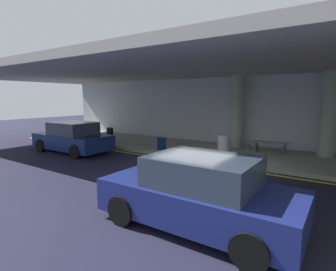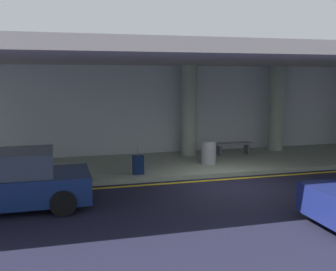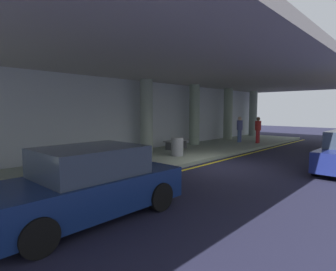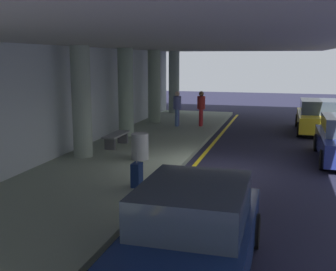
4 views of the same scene
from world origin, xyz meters
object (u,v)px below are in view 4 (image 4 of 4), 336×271
at_px(support_column_center, 154,86).
at_px(suitcase_upright_secondary, 137,175).
at_px(car_yellow_taxi, 318,117).
at_px(support_column_far_left, 82,102).
at_px(traveler_with_luggage, 177,106).
at_px(car_navy, 192,235).
at_px(person_waiting_for_ride, 201,106).
at_px(trash_bin_steel, 140,146).
at_px(support_column_left_mid, 126,92).
at_px(bench_metal, 117,137).
at_px(support_column_right_mid, 174,82).

distance_m(support_column_center, suitcase_upright_secondary, 11.17).
relative_size(car_yellow_taxi, suitcase_upright_secondary, 4.56).
height_order(support_column_far_left, traveler_with_luggage, support_column_far_left).
xyz_separation_m(car_yellow_taxi, car_navy, (-14.36, 2.85, 0.00)).
distance_m(support_column_center, car_yellow_taxi, 8.07).
relative_size(car_navy, traveler_with_luggage, 2.44).
xyz_separation_m(support_column_far_left, car_navy, (-6.48, -5.12, -1.26)).
distance_m(car_yellow_taxi, suitcase_upright_secondary, 11.75).
relative_size(car_yellow_taxi, person_waiting_for_ride, 2.44).
bearing_deg(trash_bin_steel, support_column_left_mid, 26.84).
distance_m(support_column_left_mid, bench_metal, 2.69).
height_order(support_column_center, suitcase_upright_secondary, support_column_center).
bearing_deg(car_navy, support_column_far_left, -141.90).
xyz_separation_m(support_column_left_mid, person_waiting_for_ride, (3.37, -2.57, -0.86)).
xyz_separation_m(support_column_left_mid, car_navy, (-10.48, -5.12, -1.26)).
bearing_deg(car_navy, support_column_right_mid, -164.73).
xyz_separation_m(car_navy, trash_bin_steel, (6.60, 3.15, -0.14)).
height_order(support_column_right_mid, traveler_with_luggage, support_column_right_mid).
relative_size(support_column_center, support_column_right_mid, 1.00).
distance_m(support_column_left_mid, car_yellow_taxi, 8.95).
bearing_deg(support_column_right_mid, person_waiting_for_ride, -151.03).
distance_m(car_navy, bench_metal, 9.50).
relative_size(suitcase_upright_secondary, bench_metal, 0.56).
distance_m(support_column_right_mid, person_waiting_for_ride, 5.37).
bearing_deg(person_waiting_for_ride, trash_bin_steel, 69.67).
bearing_deg(car_navy, support_column_left_mid, -154.18).
height_order(support_column_right_mid, car_navy, support_column_right_mid).
distance_m(support_column_left_mid, suitcase_upright_secondary, 7.43).
height_order(support_column_far_left, car_yellow_taxi, support_column_far_left).
bearing_deg(car_navy, person_waiting_for_ride, -169.77).
distance_m(traveler_with_luggage, suitcase_upright_secondary, 9.82).
bearing_deg(car_yellow_taxi, support_column_center, 93.46).
relative_size(support_column_left_mid, person_waiting_for_ride, 2.17).
height_order(person_waiting_for_ride, trash_bin_steel, person_waiting_for_ride).
bearing_deg(car_yellow_taxi, person_waiting_for_ride, 99.79).
relative_size(support_column_far_left, support_column_right_mid, 1.00).
height_order(car_yellow_taxi, bench_metal, car_yellow_taxi).
bearing_deg(support_column_center, support_column_right_mid, 0.00).
distance_m(support_column_far_left, bench_metal, 2.37).
xyz_separation_m(support_column_right_mid, suitcase_upright_secondary, (-14.69, -2.86, -1.51)).
xyz_separation_m(support_column_far_left, suitcase_upright_secondary, (-2.69, -2.86, -1.51)).
xyz_separation_m(traveler_with_luggage, suitcase_upright_secondary, (-9.70, -1.39, -0.65)).
xyz_separation_m(support_column_far_left, bench_metal, (1.80, -0.46, -1.47)).
distance_m(support_column_center, bench_metal, 6.39).
bearing_deg(bench_metal, car_navy, -150.62).
bearing_deg(car_yellow_taxi, support_column_right_mid, 66.97).
bearing_deg(trash_bin_steel, support_column_far_left, 93.61).
distance_m(traveler_with_luggage, bench_metal, 5.35).
distance_m(car_yellow_taxi, bench_metal, 9.67).
xyz_separation_m(support_column_center, bench_metal, (-6.20, -0.46, -1.47)).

